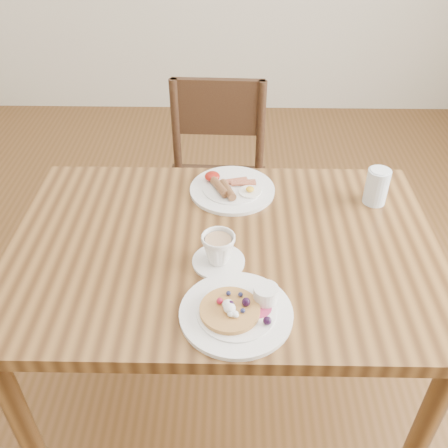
# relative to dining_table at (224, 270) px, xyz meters

# --- Properties ---
(ground) EXTENTS (5.00, 5.00, 0.00)m
(ground) POSITION_rel_dining_table_xyz_m (0.00, 0.00, -0.65)
(ground) COLOR brown
(ground) RESTS_ON ground
(dining_table) EXTENTS (1.20, 0.80, 0.75)m
(dining_table) POSITION_rel_dining_table_xyz_m (0.00, 0.00, 0.00)
(dining_table) COLOR brown
(dining_table) RESTS_ON ground
(chair_far) EXTENTS (0.43, 0.43, 0.88)m
(chair_far) POSITION_rel_dining_table_xyz_m (-0.05, 0.73, -0.16)
(chair_far) COLOR #352413
(chair_far) RESTS_ON ground
(pancake_plate) EXTENTS (0.27, 0.27, 0.06)m
(pancake_plate) POSITION_rel_dining_table_xyz_m (0.04, -0.26, 0.11)
(pancake_plate) COLOR white
(pancake_plate) RESTS_ON dining_table
(breakfast_plate) EXTENTS (0.27, 0.27, 0.04)m
(breakfast_plate) POSITION_rel_dining_table_xyz_m (0.02, 0.26, 0.11)
(breakfast_plate) COLOR white
(breakfast_plate) RESTS_ON dining_table
(teacup_saucer) EXTENTS (0.14, 0.14, 0.09)m
(teacup_saucer) POSITION_rel_dining_table_xyz_m (-0.01, -0.08, 0.14)
(teacup_saucer) COLOR white
(teacup_saucer) RESTS_ON dining_table
(water_glass) EXTENTS (0.07, 0.07, 0.11)m
(water_glass) POSITION_rel_dining_table_xyz_m (0.46, 0.21, 0.16)
(water_glass) COLOR silver
(water_glass) RESTS_ON dining_table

